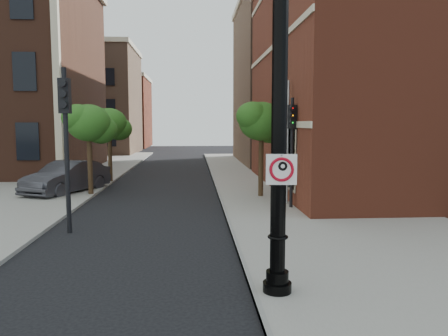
{
  "coord_description": "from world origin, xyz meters",
  "views": [
    {
      "loc": [
        0.84,
        -9.14,
        3.54
      ],
      "look_at": [
        1.61,
        2.0,
        2.4
      ],
      "focal_mm": 35.0,
      "sensor_mm": 36.0,
      "label": 1
    }
  ],
  "objects": [
    {
      "name": "ground",
      "position": [
        0.0,
        0.0,
        0.0
      ],
      "size": [
        120.0,
        120.0,
        0.0
      ],
      "primitive_type": "plane",
      "color": "black",
      "rests_on": "ground"
    },
    {
      "name": "sidewalk_right",
      "position": [
        6.0,
        10.0,
        0.06
      ],
      "size": [
        8.0,
        60.0,
        0.12
      ],
      "primitive_type": "cube",
      "color": "gray",
      "rests_on": "ground"
    },
    {
      "name": "sidewalk_left",
      "position": [
        -9.0,
        18.0,
        0.06
      ],
      "size": [
        10.0,
        50.0,
        0.12
      ],
      "primitive_type": "cube",
      "color": "gray",
      "rests_on": "ground"
    },
    {
      "name": "curb_edge",
      "position": [
        2.05,
        10.0,
        0.07
      ],
      "size": [
        0.1,
        60.0,
        0.14
      ],
      "primitive_type": "cube",
      "color": "gray",
      "rests_on": "ground"
    },
    {
      "name": "bg_building_tan_a",
      "position": [
        -12.0,
        44.0,
        6.0
      ],
      "size": [
        12.0,
        12.0,
        12.0
      ],
      "primitive_type": "cube",
      "color": "brown",
      "rests_on": "ground"
    },
    {
      "name": "bg_building_red",
      "position": [
        -12.0,
        58.0,
        5.0
      ],
      "size": [
        12.0,
        12.0,
        10.0
      ],
      "primitive_type": "cube",
      "color": "maroon",
      "rests_on": "ground"
    },
    {
      "name": "bg_building_tan_b",
      "position": [
        16.0,
        30.0,
        7.0
      ],
      "size": [
        22.0,
        14.0,
        14.0
      ],
      "primitive_type": "cube",
      "color": "brown",
      "rests_on": "ground"
    },
    {
      "name": "lamppost",
      "position": [
        2.52,
        -0.62,
        3.21
      ],
      "size": [
        0.59,
        0.59,
        6.96
      ],
      "color": "black",
      "rests_on": "ground"
    },
    {
      "name": "no_parking_sign",
      "position": [
        2.54,
        -0.79,
        2.66
      ],
      "size": [
        0.6,
        0.11,
        0.6
      ],
      "rotation": [
        0.0,
        0.0,
        -0.11
      ],
      "color": "white",
      "rests_on": "ground"
    },
    {
      "name": "parked_car",
      "position": [
        -5.57,
        13.25,
        0.83
      ],
      "size": [
        3.65,
        5.3,
        1.65
      ],
      "primitive_type": "imported",
      "rotation": [
        0.0,
        0.0,
        -0.42
      ],
      "color": "#333338",
      "rests_on": "ground"
    },
    {
      "name": "traffic_signal_left",
      "position": [
        -3.22,
        5.08,
        3.57
      ],
      "size": [
        0.34,
        0.44,
        5.29
      ],
      "rotation": [
        0.0,
        0.0,
        -0.04
      ],
      "color": "black",
      "rests_on": "ground"
    },
    {
      "name": "traffic_signal_right",
      "position": [
        4.8,
        8.27,
        3.08
      ],
      "size": [
        0.36,
        0.4,
        4.57
      ],
      "rotation": [
        0.0,
        0.0,
        0.36
      ],
      "color": "black",
      "rests_on": "ground"
    },
    {
      "name": "utility_pole",
      "position": [
        4.8,
        9.04,
        2.66
      ],
      "size": [
        0.11,
        0.11,
        5.33
      ],
      "primitive_type": "cylinder",
      "color": "#999999",
      "rests_on": "ground"
    },
    {
      "name": "street_tree_a",
      "position": [
        -4.17,
        12.38,
        3.51
      ],
      "size": [
        2.47,
        2.24,
        4.46
      ],
      "color": "#322113",
      "rests_on": "ground"
    },
    {
      "name": "street_tree_b",
      "position": [
        -4.09,
        17.05,
        3.5
      ],
      "size": [
        2.46,
        2.23,
        4.44
      ],
      "color": "#322113",
      "rests_on": "ground"
    },
    {
      "name": "street_tree_c",
      "position": [
        4.02,
        11.22,
        3.58
      ],
      "size": [
        2.52,
        2.28,
        4.55
      ],
      "color": "#322113",
      "rests_on": "ground"
    }
  ]
}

